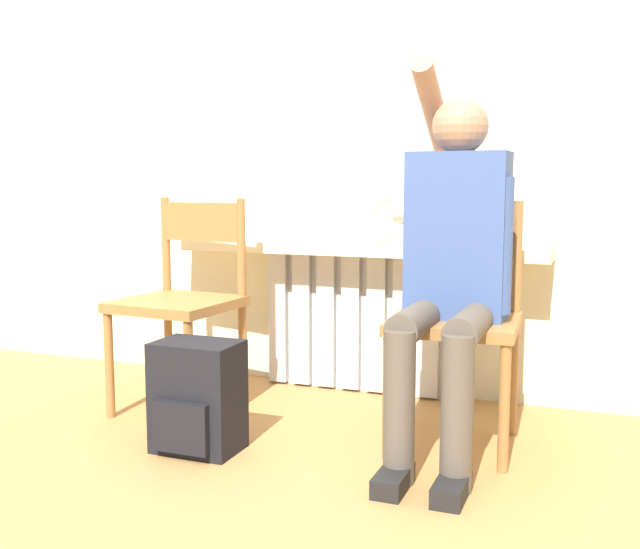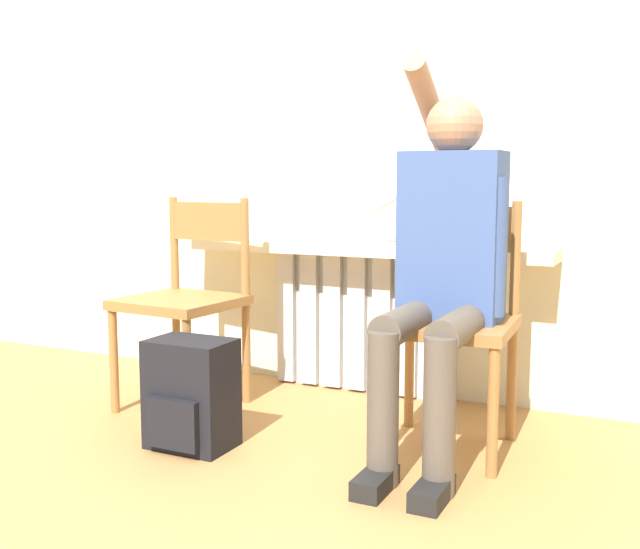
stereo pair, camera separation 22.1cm
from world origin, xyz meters
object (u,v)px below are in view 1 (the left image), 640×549
Objects in this scene: chair_left at (182,298)px; person at (452,257)px; chair_right at (456,316)px; backpack at (197,398)px; cat at (425,211)px.

chair_left is 1.16m from person.
person reaches higher than chair_right.
backpack is (0.31, -0.41, -0.27)m from chair_left.
person reaches higher than cat.
cat is (0.91, 0.41, 0.36)m from chair_left.
person reaches higher than chair_left.
person is 1.01m from backpack.
chair_right is at bearing 26.76° from backpack.
cat reaches higher than chair_left.
chair_left is 1.00× the size of chair_right.
backpack is (-0.82, -0.41, -0.27)m from chair_right.
backpack is at bearing -126.40° from cat.
chair_right reaches higher than backpack.
backpack is (-0.82, -0.31, -0.50)m from person.
chair_right is 2.09× the size of cat.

